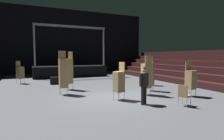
% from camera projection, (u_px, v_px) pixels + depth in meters
% --- Properties ---
extents(ground_plane, '(22.00, 30.00, 0.10)m').
position_uv_depth(ground_plane, '(113.00, 99.00, 9.50)').
color(ground_plane, '#515459').
extents(arena_end_wall, '(22.00, 0.30, 8.00)m').
position_uv_depth(arena_end_wall, '(63.00, 42.00, 22.83)').
color(arena_end_wall, black).
rests_on(arena_end_wall, ground_plane).
extents(bleacher_bank_right, '(4.50, 24.00, 2.70)m').
position_uv_depth(bleacher_bank_right, '(212.00, 67.00, 13.88)').
color(bleacher_bank_right, black).
rests_on(bleacher_bank_right, ground_plane).
extents(stage_riser, '(7.44, 3.12, 5.24)m').
position_uv_depth(stage_riser, '(70.00, 70.00, 19.78)').
color(stage_riser, black).
rests_on(stage_riser, ground_plane).
extents(man_with_tie, '(0.56, 0.37, 1.69)m').
position_uv_depth(man_with_tie, '(144.00, 83.00, 8.18)').
color(man_with_tie, black).
rests_on(man_with_tie, ground_plane).
extents(chair_stack_front_left, '(0.52, 0.52, 1.88)m').
position_uv_depth(chair_stack_front_left, '(119.00, 81.00, 9.05)').
color(chair_stack_front_left, '#B2B5BA').
rests_on(chair_stack_front_left, ground_plane).
extents(chair_stack_front_right, '(0.61, 0.61, 1.71)m').
position_uv_depth(chair_stack_front_right, '(151.00, 74.00, 13.59)').
color(chair_stack_front_right, '#B2B5BA').
rests_on(chair_stack_front_right, ground_plane).
extents(chair_stack_mid_left, '(0.59, 0.59, 2.48)m').
position_uv_depth(chair_stack_mid_left, '(68.00, 71.00, 11.78)').
color(chair_stack_mid_left, '#B2B5BA').
rests_on(chair_stack_mid_left, ground_plane).
extents(chair_stack_mid_right, '(0.62, 0.62, 2.22)m').
position_uv_depth(chair_stack_mid_right, '(150.00, 73.00, 11.38)').
color(chair_stack_mid_right, '#B2B5BA').
rests_on(chair_stack_mid_right, ground_plane).
extents(chair_stack_mid_centre, '(0.45, 0.45, 2.22)m').
position_uv_depth(chair_stack_mid_centre, '(146.00, 75.00, 10.19)').
color(chair_stack_mid_centre, '#B2B5BA').
rests_on(chair_stack_mid_centre, ground_plane).
extents(chair_stack_rear_left, '(0.47, 0.47, 1.88)m').
position_uv_depth(chair_stack_rear_left, '(191.00, 79.00, 9.83)').
color(chair_stack_rear_left, '#B2B5BA').
rests_on(chair_stack_rear_left, ground_plane).
extents(chair_stack_rear_right, '(0.62, 0.62, 1.79)m').
position_uv_depth(chair_stack_rear_right, '(20.00, 72.00, 14.44)').
color(chair_stack_rear_right, '#B2B5BA').
rests_on(chair_stack_rear_right, ground_plane).
extents(chair_stack_rear_centre, '(0.46, 0.46, 2.48)m').
position_uv_depth(chair_stack_rear_centre, '(63.00, 73.00, 10.28)').
color(chair_stack_rear_centre, '#B2B5BA').
rests_on(chair_stack_rear_centre, ground_plane).
extents(equipment_road_case, '(0.96, 0.69, 0.55)m').
position_uv_depth(equipment_road_case, '(56.00, 80.00, 14.31)').
color(equipment_road_case, black).
rests_on(equipment_road_case, ground_plane).
extents(loose_chair_near_man, '(0.57, 0.57, 0.95)m').
position_uv_depth(loose_chair_near_man, '(184.00, 94.00, 7.92)').
color(loose_chair_near_man, '#B2B5BA').
rests_on(loose_chair_near_man, ground_plane).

